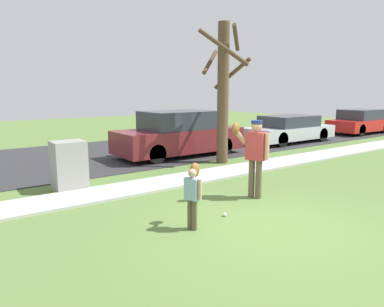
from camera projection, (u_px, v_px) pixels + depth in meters
name	position (u px, v px, depth m)	size (l,w,h in m)	color
ground_plane	(164.00, 185.00, 9.13)	(48.00, 48.00, 0.00)	#567538
sidewalk_strip	(162.00, 183.00, 9.20)	(36.00, 1.20, 0.06)	#B2B2AD
road_surface	(92.00, 156.00, 13.19)	(36.00, 6.80, 0.02)	#2D2D30
person_adult	(254.00, 150.00, 7.83)	(0.81, 0.59, 1.73)	brown
person_child	(193.00, 188.00, 6.15)	(0.46, 0.52, 1.11)	brown
baseball	(225.00, 215.00, 6.83)	(0.07, 0.07, 0.07)	white
utility_cabinet	(69.00, 166.00, 8.60)	(0.74, 0.64, 1.19)	gray
street_tree_near	(223.00, 89.00, 11.53)	(1.84, 1.88, 4.50)	brown
parked_suv_maroon	(179.00, 134.00, 13.07)	(4.70, 1.90, 1.63)	maroon
parked_sedan_silver	(289.00, 129.00, 16.49)	(4.60, 1.80, 1.23)	silver
parked_hatchback_red	(360.00, 122.00, 19.91)	(4.00, 1.75, 1.33)	red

